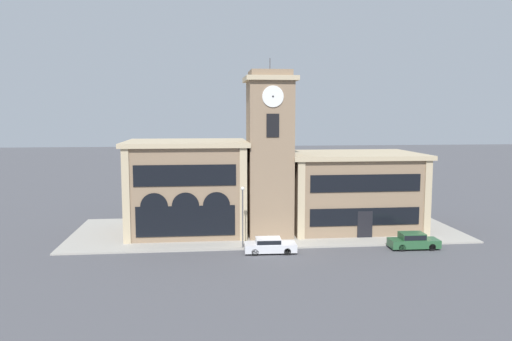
{
  "coord_description": "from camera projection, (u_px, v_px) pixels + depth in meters",
  "views": [
    {
      "loc": [
        -6.53,
        -43.83,
        12.18
      ],
      "look_at": [
        -1.59,
        2.92,
        6.91
      ],
      "focal_mm": 35.0,
      "sensor_mm": 36.0,
      "label": 1
    }
  ],
  "objects": [
    {
      "name": "sidewalk_kerb",
      "position": [
        267.0,
        230.0,
        52.53
      ],
      "size": [
        39.8,
        14.52,
        0.15
      ],
      "color": "#A39E93",
      "rests_on": "ground_plane"
    },
    {
      "name": "clock_tower",
      "position": [
        270.0,
        154.0,
        49.44
      ],
      "size": [
        5.0,
        5.0,
        17.65
      ],
      "color": "#897056",
      "rests_on": "ground_plane"
    },
    {
      "name": "parked_car_mid",
      "position": [
        413.0,
        240.0,
        45.44
      ],
      "size": [
        4.52,
        1.91,
        1.49
      ],
      "rotation": [
        0.0,
        0.0,
        -0.03
      ],
      "color": "#285633",
      "rests_on": "ground_plane"
    },
    {
      "name": "street_lamp",
      "position": [
        243.0,
        208.0,
        44.94
      ],
      "size": [
        0.36,
        0.36,
        5.6
      ],
      "color": "#4C4C51",
      "rests_on": "sidewalk_kerb"
    },
    {
      "name": "town_hall_right_wing",
      "position": [
        351.0,
        190.0,
        53.46
      ],
      "size": [
        14.15,
        10.31,
        8.15
      ],
      "color": "#897056",
      "rests_on": "ground_plane"
    },
    {
      "name": "ground_plane",
      "position": [
        277.0,
        249.0,
        45.36
      ],
      "size": [
        300.0,
        300.0,
        0.0
      ],
      "primitive_type": "plane",
      "color": "#4C4C51"
    },
    {
      "name": "parked_car_near",
      "position": [
        270.0,
        245.0,
        44.06
      ],
      "size": [
        4.62,
        1.9,
        1.35
      ],
      "rotation": [
        0.0,
        0.0,
        -0.03
      ],
      "color": "silver",
      "rests_on": "ground_plane"
    },
    {
      "name": "town_hall_left_wing",
      "position": [
        187.0,
        187.0,
        51.55
      ],
      "size": [
        12.36,
        10.31,
        9.52
      ],
      "color": "#897056",
      "rests_on": "ground_plane"
    }
  ]
}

